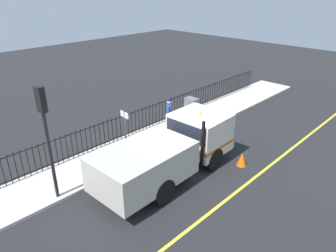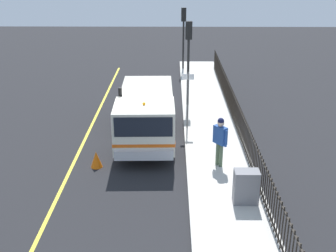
{
  "view_description": "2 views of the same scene",
  "coord_description": "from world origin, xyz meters",
  "px_view_note": "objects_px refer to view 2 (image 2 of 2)",
  "views": [
    {
      "loc": [
        -7.58,
        8.5,
        7.19
      ],
      "look_at": [
        1.35,
        -0.7,
        1.33
      ],
      "focal_mm": 33.74,
      "sensor_mm": 36.0,
      "label": 1
    },
    {
      "loc": [
        1.01,
        -15.83,
        7.14
      ],
      "look_at": [
        0.85,
        -1.02,
        1.19
      ],
      "focal_mm": 45.53,
      "sensor_mm": 36.0,
      "label": 2
    }
  ],
  "objects_px": {
    "traffic_cone": "(96,159)",
    "work_truck": "(146,113)",
    "worker_standing": "(220,137)",
    "street_sign": "(188,94)",
    "traffic_light_near": "(189,47)",
    "traffic_light_mid": "(184,26)",
    "utility_cabinet": "(246,187)"
  },
  "relations": [
    {
      "from": "traffic_cone",
      "to": "work_truck",
      "type": "bearing_deg",
      "value": 55.88
    },
    {
      "from": "worker_standing",
      "to": "traffic_cone",
      "type": "relative_size",
      "value": 3.0
    },
    {
      "from": "traffic_cone",
      "to": "street_sign",
      "type": "bearing_deg",
      "value": 46.01
    },
    {
      "from": "traffic_cone",
      "to": "traffic_light_near",
      "type": "bearing_deg",
      "value": 62.19
    },
    {
      "from": "street_sign",
      "to": "traffic_cone",
      "type": "bearing_deg",
      "value": -133.99
    },
    {
      "from": "traffic_light_near",
      "to": "traffic_cone",
      "type": "distance_m",
      "value": 8.01
    },
    {
      "from": "work_truck",
      "to": "traffic_cone",
      "type": "relative_size",
      "value": 10.67
    },
    {
      "from": "work_truck",
      "to": "street_sign",
      "type": "bearing_deg",
      "value": -150.12
    },
    {
      "from": "worker_standing",
      "to": "traffic_light_mid",
      "type": "height_order",
      "value": "traffic_light_mid"
    },
    {
      "from": "worker_standing",
      "to": "traffic_cone",
      "type": "distance_m",
      "value": 4.52
    },
    {
      "from": "traffic_cone",
      "to": "worker_standing",
      "type": "bearing_deg",
      "value": -1.23
    },
    {
      "from": "traffic_light_near",
      "to": "traffic_cone",
      "type": "bearing_deg",
      "value": 55.52
    },
    {
      "from": "work_truck",
      "to": "traffic_light_near",
      "type": "height_order",
      "value": "traffic_light_near"
    },
    {
      "from": "street_sign",
      "to": "work_truck",
      "type": "bearing_deg",
      "value": -148.53
    },
    {
      "from": "work_truck",
      "to": "traffic_light_near",
      "type": "relative_size",
      "value": 1.57
    },
    {
      "from": "traffic_light_near",
      "to": "utility_cabinet",
      "type": "relative_size",
      "value": 3.91
    },
    {
      "from": "traffic_light_mid",
      "to": "traffic_cone",
      "type": "distance_m",
      "value": 14.69
    },
    {
      "from": "traffic_light_near",
      "to": "utility_cabinet",
      "type": "distance_m",
      "value": 9.6
    },
    {
      "from": "utility_cabinet",
      "to": "street_sign",
      "type": "bearing_deg",
      "value": 104.65
    },
    {
      "from": "traffic_light_mid",
      "to": "utility_cabinet",
      "type": "relative_size",
      "value": 3.72
    },
    {
      "from": "traffic_light_mid",
      "to": "street_sign",
      "type": "distance_m",
      "value": 10.6
    },
    {
      "from": "traffic_light_near",
      "to": "traffic_cone",
      "type": "xyz_separation_m",
      "value": [
        -3.51,
        -6.65,
        -2.76
      ]
    },
    {
      "from": "street_sign",
      "to": "traffic_light_near",
      "type": "bearing_deg",
      "value": 87.89
    },
    {
      "from": "traffic_light_near",
      "to": "street_sign",
      "type": "distance_m",
      "value": 3.43
    },
    {
      "from": "traffic_light_mid",
      "to": "traffic_light_near",
      "type": "bearing_deg",
      "value": 84.04
    },
    {
      "from": "work_truck",
      "to": "traffic_light_mid",
      "type": "xyz_separation_m",
      "value": [
        1.78,
        11.58,
        1.72
      ]
    },
    {
      "from": "work_truck",
      "to": "worker_standing",
      "type": "bearing_deg",
      "value": 135.55
    },
    {
      "from": "utility_cabinet",
      "to": "street_sign",
      "type": "relative_size",
      "value": 0.42
    },
    {
      "from": "traffic_light_mid",
      "to": "utility_cabinet",
      "type": "bearing_deg",
      "value": 88.81
    },
    {
      "from": "work_truck",
      "to": "utility_cabinet",
      "type": "bearing_deg",
      "value": 121.99
    },
    {
      "from": "utility_cabinet",
      "to": "work_truck",
      "type": "bearing_deg",
      "value": 123.58
    },
    {
      "from": "work_truck",
      "to": "utility_cabinet",
      "type": "xyz_separation_m",
      "value": [
        3.31,
        -4.98,
        -0.55
      ]
    }
  ]
}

